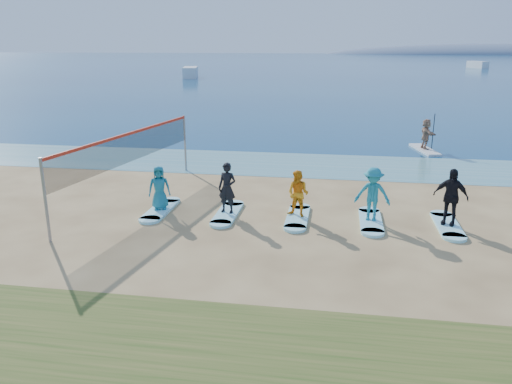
% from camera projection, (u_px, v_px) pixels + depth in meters
% --- Properties ---
extents(ground, '(600.00, 600.00, 0.00)m').
position_uv_depth(ground, '(269.00, 251.00, 13.82)').
color(ground, tan).
rests_on(ground, ground).
extents(shallow_water, '(600.00, 600.00, 0.00)m').
position_uv_depth(shallow_water, '(299.00, 165.00, 23.75)').
color(shallow_water, teal).
rests_on(shallow_water, ground).
extents(ocean, '(600.00, 600.00, 0.00)m').
position_uv_depth(ocean, '(335.00, 61.00, 165.17)').
color(ocean, navy).
rests_on(ocean, ground).
extents(island_ridge, '(220.00, 56.00, 18.00)m').
position_uv_depth(island_ridge, '(507.00, 54.00, 282.89)').
color(island_ridge, slate).
rests_on(island_ridge, ground).
extents(volleyball_net, '(1.47, 8.98, 2.50)m').
position_uv_depth(volleyball_net, '(130.00, 148.00, 18.06)').
color(volleyball_net, gray).
rests_on(volleyball_net, ground).
extents(paddleboard, '(1.30, 3.08, 0.12)m').
position_uv_depth(paddleboard, '(425.00, 150.00, 26.83)').
color(paddleboard, silver).
rests_on(paddleboard, ground).
extents(paddleboarder, '(0.83, 1.56, 1.60)m').
position_uv_depth(paddleboarder, '(426.00, 134.00, 26.58)').
color(paddleboarder, tan).
rests_on(paddleboarder, paddleboard).
extents(boat_offshore_a, '(3.98, 8.07, 1.78)m').
position_uv_depth(boat_offshore_a, '(191.00, 78.00, 85.40)').
color(boat_offshore_a, silver).
rests_on(boat_offshore_a, ground).
extents(boat_offshore_b, '(3.84, 6.71, 1.60)m').
position_uv_depth(boat_offshore_b, '(477.00, 68.00, 119.11)').
color(boat_offshore_b, silver).
rests_on(boat_offshore_b, ground).
extents(surfboard_0, '(0.70, 2.20, 0.09)m').
position_uv_depth(surfboard_0, '(161.00, 210.00, 17.15)').
color(surfboard_0, '#A4F6FF').
rests_on(surfboard_0, ground).
extents(student_0, '(0.85, 0.69, 1.50)m').
position_uv_depth(student_0, '(159.00, 188.00, 16.92)').
color(student_0, teal).
rests_on(student_0, surfboard_0).
extents(surfboard_1, '(0.70, 2.20, 0.09)m').
position_uv_depth(surfboard_1, '(228.00, 213.00, 16.78)').
color(surfboard_1, '#A4F6FF').
rests_on(surfboard_1, ground).
extents(student_1, '(0.69, 0.53, 1.70)m').
position_uv_depth(student_1, '(227.00, 188.00, 16.53)').
color(student_1, black).
rests_on(student_1, surfboard_1).
extents(surfboard_2, '(0.70, 2.20, 0.09)m').
position_uv_depth(surfboard_2, '(298.00, 217.00, 16.42)').
color(surfboard_2, '#A4F6FF').
rests_on(surfboard_2, ground).
extents(student_2, '(0.90, 0.81, 1.53)m').
position_uv_depth(student_2, '(298.00, 194.00, 16.18)').
color(student_2, orange).
rests_on(student_2, surfboard_2).
extents(surfboard_3, '(0.70, 2.20, 0.09)m').
position_uv_depth(surfboard_3, '(371.00, 221.00, 16.05)').
color(surfboard_3, '#A4F6FF').
rests_on(surfboard_3, ground).
extents(student_3, '(1.19, 0.79, 1.73)m').
position_uv_depth(student_3, '(373.00, 194.00, 15.79)').
color(student_3, teal).
rests_on(student_3, surfboard_3).
extents(surfboard_4, '(0.70, 2.20, 0.09)m').
position_uv_depth(surfboard_4, '(447.00, 225.00, 15.68)').
color(surfboard_4, '#A4F6FF').
rests_on(surfboard_4, ground).
extents(student_4, '(1.14, 0.81, 1.79)m').
position_uv_depth(student_4, '(451.00, 197.00, 15.42)').
color(student_4, black).
rests_on(student_4, surfboard_4).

